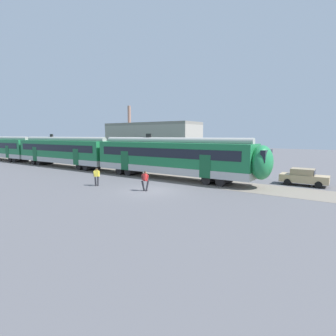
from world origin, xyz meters
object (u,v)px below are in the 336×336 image
at_px(commuter_train, 66,151).
at_px(pedestrian_red, 145,179).
at_px(pedestrian_yellow, 97,175).
at_px(parked_car_tan, 304,177).

height_order(commuter_train, pedestrian_red, commuter_train).
bearing_deg(pedestrian_red, pedestrian_yellow, -171.57).
bearing_deg(commuter_train, pedestrian_yellow, -25.76).
bearing_deg(pedestrian_red, commuter_train, 162.13).
height_order(commuter_train, pedestrian_yellow, commuter_train).
xyz_separation_m(pedestrian_yellow, parked_car_tan, (15.40, 10.81, -0.18)).
relative_size(pedestrian_red, parked_car_tan, 0.42).
xyz_separation_m(pedestrian_yellow, pedestrian_red, (5.02, 0.74, 0.03)).
relative_size(pedestrian_yellow, pedestrian_red, 1.00).
height_order(pedestrian_yellow, parked_car_tan, pedestrian_yellow).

